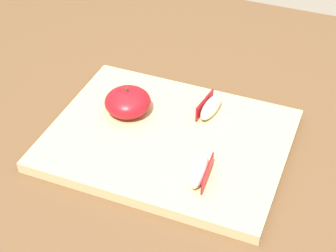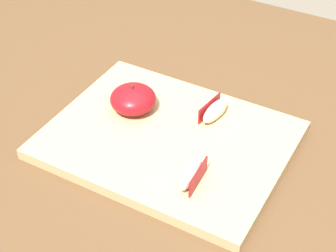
{
  "view_description": "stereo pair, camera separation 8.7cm",
  "coord_description": "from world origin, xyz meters",
  "views": [
    {
      "loc": [
        0.24,
        -0.67,
        1.33
      ],
      "look_at": [
        -0.01,
        -0.05,
        0.78
      ],
      "focal_mm": 58.39,
      "sensor_mm": 36.0,
      "label": 1
    },
    {
      "loc": [
        0.31,
        -0.63,
        1.33
      ],
      "look_at": [
        -0.01,
        -0.05,
        0.78
      ],
      "focal_mm": 58.39,
      "sensor_mm": 36.0,
      "label": 2
    }
  ],
  "objects": [
    {
      "name": "apple_wedge_left",
      "position": [
        0.07,
        -0.12,
        0.77
      ],
      "size": [
        0.03,
        0.07,
        0.03
      ],
      "color": "#F4EACC",
      "rests_on": "cutting_board"
    },
    {
      "name": "dining_table",
      "position": [
        0.0,
        0.0,
        0.65
      ],
      "size": [
        1.46,
        0.99,
        0.74
      ],
      "color": "brown",
      "rests_on": "ground_plane"
    },
    {
      "name": "apple_half_skin_up",
      "position": [
        -0.1,
        -0.02,
        0.78
      ],
      "size": [
        0.08,
        0.08,
        0.05
      ],
      "color": "maroon",
      "rests_on": "cutting_board"
    },
    {
      "name": "apple_wedge_near_knife",
      "position": [
        0.03,
        0.03,
        0.77
      ],
      "size": [
        0.03,
        0.07,
        0.03
      ],
      "color": "#F4EACC",
      "rests_on": "cutting_board"
    },
    {
      "name": "cutting_board",
      "position": [
        -0.01,
        -0.05,
        0.75
      ],
      "size": [
        0.38,
        0.29,
        0.02
      ],
      "color": "tan",
      "rests_on": "dining_table"
    }
  ]
}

